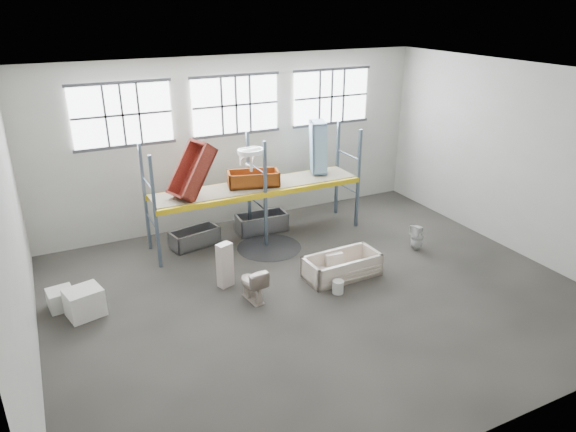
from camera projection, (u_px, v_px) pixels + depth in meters
floor at (316, 294)px, 12.43m from camera, size 12.00×10.00×0.10m
ceiling at (321, 74)px, 10.47m from camera, size 12.00×10.00×0.10m
wall_back at (236, 141)px, 15.64m from camera, size 12.00×0.10×5.00m
wall_front at (495, 305)px, 7.26m from camera, size 12.00×0.10×5.00m
wall_left at (11, 246)px, 8.99m from camera, size 0.10×10.00×5.00m
wall_right at (517, 159)px, 13.91m from camera, size 0.10×10.00×5.00m
window_left at (122, 115)px, 13.82m from camera, size 2.60×0.04×1.60m
window_mid at (236, 105)px, 15.12m from camera, size 2.60×0.04×1.60m
window_right at (331, 97)px, 16.42m from camera, size 2.60×0.04×1.60m
rack_upright_la at (155, 213)px, 13.02m from camera, size 0.08×0.08×3.00m
rack_upright_lb at (145, 198)px, 14.01m from camera, size 0.08×0.08×3.00m
rack_upright_ma at (265, 195)px, 14.24m from camera, size 0.08×0.08×3.00m
rack_upright_mb at (249, 182)px, 15.23m from camera, size 0.08×0.08×3.00m
rack_upright_ra at (358, 179)px, 15.46m from camera, size 0.08×0.08×3.00m
rack_upright_rb at (337, 169)px, 16.45m from camera, size 0.08×0.08×3.00m
rack_beam_front at (265, 195)px, 14.24m from camera, size 6.00×0.10×0.14m
rack_beam_back at (249, 182)px, 15.23m from camera, size 6.00×0.10×0.14m
shelf_deck at (257, 186)px, 14.70m from camera, size 5.90×1.10×0.03m
wet_patch at (269, 247)px, 14.65m from camera, size 1.80×1.80×0.00m
bathtub_beige at (342, 266)px, 13.04m from camera, size 1.92×0.96×0.56m
cistern_spare at (333, 261)px, 13.29m from camera, size 0.49×0.27×0.45m
sink_in_tub at (321, 272)px, 12.98m from camera, size 0.43×0.43×0.14m
toilet_beige at (252, 284)px, 11.96m from camera, size 0.56×0.87×0.83m
cistern_tall at (225, 265)px, 12.49m from camera, size 0.42×0.34×1.11m
toilet_white at (417, 237)px, 14.39m from camera, size 0.41×0.41×0.74m
steel_tub_left at (195, 238)px, 14.66m from camera, size 1.43×0.89×0.49m
steel_tub_right at (262, 223)px, 15.59m from camera, size 1.51×0.76×0.54m
rust_tub_flat at (253, 178)px, 14.56m from camera, size 1.54×1.01×0.40m
rust_tub_tilted at (192, 171)px, 13.60m from camera, size 1.44×1.13×1.53m
sink_on_shelf at (251, 170)px, 14.32m from camera, size 0.81×0.67×0.65m
blue_tub_upright at (318, 147)px, 15.41m from camera, size 0.70×0.84×1.54m
bucket at (338, 287)px, 12.33m from camera, size 0.33×0.33×0.31m
carton_near at (84, 302)px, 11.40m from camera, size 0.87×0.79×0.63m
carton_far at (61, 299)px, 11.70m from camera, size 0.60×0.60×0.45m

